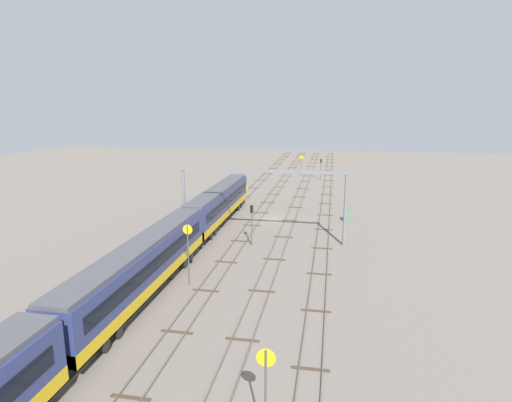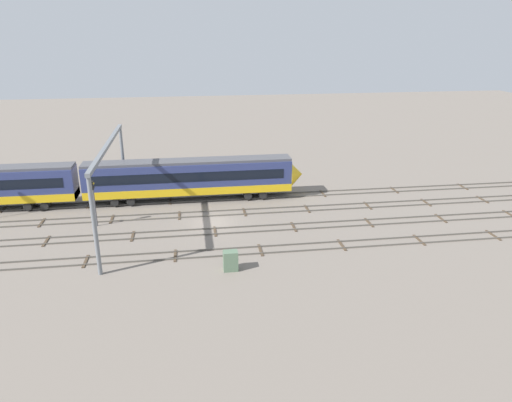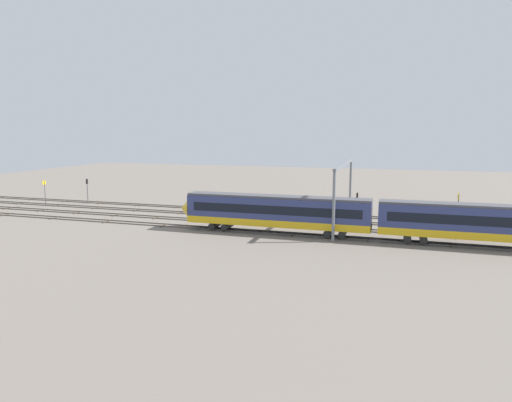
{
  "view_description": "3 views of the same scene",
  "coord_description": "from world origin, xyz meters",
  "px_view_note": "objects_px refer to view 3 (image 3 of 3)",
  "views": [
    {
      "loc": [
        -58.53,
        -8.21,
        16.02
      ],
      "look_at": [
        4.27,
        3.3,
        1.71
      ],
      "focal_mm": 29.54,
      "sensor_mm": 36.0,
      "label": 1
    },
    {
      "loc": [
        -2.19,
        -46.34,
        19.23
      ],
      "look_at": [
        4.61,
        0.52,
        2.0
      ],
      "focal_mm": 33.22,
      "sensor_mm": 36.0,
      "label": 2
    },
    {
      "loc": [
        -17.01,
        63.37,
        13.17
      ],
      "look_at": [
        1.61,
        3.61,
        3.53
      ],
      "focal_mm": 31.87,
      "sensor_mm": 36.0,
      "label": 3
    }
  ],
  "objects_px": {
    "speed_sign_near_foreground": "(45,190)",
    "signal_light_trackside_approach": "(87,188)",
    "relay_cabinet": "(286,204)",
    "speed_sign_far_trackside": "(458,210)",
    "overhead_gantry": "(344,178)",
    "signal_light_trackside_departure": "(357,205)"
  },
  "relations": [
    {
      "from": "relay_cabinet",
      "to": "speed_sign_far_trackside",
      "type": "bearing_deg",
      "value": 149.16
    },
    {
      "from": "signal_light_trackside_departure",
      "to": "relay_cabinet",
      "type": "height_order",
      "value": "signal_light_trackside_departure"
    },
    {
      "from": "overhead_gantry",
      "to": "speed_sign_near_foreground",
      "type": "xyz_separation_m",
      "value": [
        51.77,
        -0.82,
        -3.74
      ]
    },
    {
      "from": "signal_light_trackside_approach",
      "to": "speed_sign_near_foreground",
      "type": "bearing_deg",
      "value": 42.84
    },
    {
      "from": "speed_sign_far_trackside",
      "to": "relay_cabinet",
      "type": "relative_size",
      "value": 3.32
    },
    {
      "from": "overhead_gantry",
      "to": "signal_light_trackside_departure",
      "type": "height_order",
      "value": "overhead_gantry"
    },
    {
      "from": "speed_sign_far_trackside",
      "to": "relay_cabinet",
      "type": "height_order",
      "value": "speed_sign_far_trackside"
    },
    {
      "from": "speed_sign_far_trackside",
      "to": "overhead_gantry",
      "type": "bearing_deg",
      "value": -16.82
    },
    {
      "from": "signal_light_trackside_approach",
      "to": "relay_cabinet",
      "type": "xyz_separation_m",
      "value": [
        -35.81,
        -5.08,
        -2.14
      ]
    },
    {
      "from": "speed_sign_near_foreground",
      "to": "speed_sign_far_trackside",
      "type": "distance_m",
      "value": 66.24
    },
    {
      "from": "speed_sign_near_foreground",
      "to": "signal_light_trackside_approach",
      "type": "relative_size",
      "value": 1.01
    },
    {
      "from": "signal_light_trackside_approach",
      "to": "signal_light_trackside_departure",
      "type": "distance_m",
      "value": 49.03
    },
    {
      "from": "speed_sign_far_trackside",
      "to": "signal_light_trackside_departure",
      "type": "bearing_deg",
      "value": -15.66
    },
    {
      "from": "overhead_gantry",
      "to": "signal_light_trackside_departure",
      "type": "relative_size",
      "value": 4.15
    },
    {
      "from": "signal_light_trackside_departure",
      "to": "relay_cabinet",
      "type": "bearing_deg",
      "value": -42.02
    },
    {
      "from": "speed_sign_far_trackside",
      "to": "relay_cabinet",
      "type": "bearing_deg",
      "value": -30.84
    },
    {
      "from": "signal_light_trackside_approach",
      "to": "signal_light_trackside_departure",
      "type": "xyz_separation_m",
      "value": [
        -48.61,
        6.45,
        0.16
      ]
    },
    {
      "from": "relay_cabinet",
      "to": "signal_light_trackside_departure",
      "type": "bearing_deg",
      "value": 137.98
    },
    {
      "from": "speed_sign_near_foreground",
      "to": "relay_cabinet",
      "type": "xyz_separation_m",
      "value": [
        -40.95,
        -9.85,
        -2.1
      ]
    },
    {
      "from": "overhead_gantry",
      "to": "speed_sign_far_trackside",
      "type": "xyz_separation_m",
      "value": [
        -14.26,
        4.31,
        -3.02
      ]
    },
    {
      "from": "speed_sign_near_foreground",
      "to": "signal_light_trackside_approach",
      "type": "height_order",
      "value": "speed_sign_near_foreground"
    },
    {
      "from": "signal_light_trackside_departure",
      "to": "overhead_gantry",
      "type": "bearing_deg",
      "value": -23.68
    }
  ]
}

